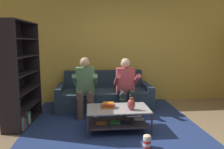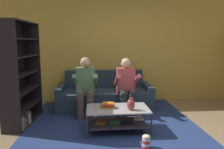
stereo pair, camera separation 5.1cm
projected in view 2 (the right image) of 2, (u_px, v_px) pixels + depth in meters
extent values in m
plane|color=#957B5B|center=(134.00, 144.00, 3.28)|extent=(16.80, 16.80, 0.00)
cube|color=gold|center=(116.00, 44.00, 5.48)|extent=(8.40, 0.12, 2.90)
cube|color=#2C4054|center=(105.00, 99.00, 5.06)|extent=(1.88, 0.90, 0.41)
cube|color=#253748|center=(104.00, 79.00, 5.36)|extent=(1.88, 0.18, 0.41)
cube|color=#2C4054|center=(61.00, 97.00, 4.96)|extent=(0.13, 0.90, 0.53)
cube|color=#2C4054|center=(147.00, 95.00, 5.14)|extent=(0.13, 0.90, 0.53)
cylinder|color=brown|center=(80.00, 109.00, 4.27)|extent=(0.14, 0.14, 0.41)
cylinder|color=brown|center=(91.00, 109.00, 4.28)|extent=(0.14, 0.14, 0.41)
cylinder|color=brown|center=(81.00, 95.00, 4.41)|extent=(0.14, 0.42, 0.14)
cylinder|color=brown|center=(90.00, 95.00, 4.42)|extent=(0.14, 0.42, 0.14)
cube|color=#56835C|center=(86.00, 81.00, 4.58)|extent=(0.38, 0.22, 0.58)
cylinder|color=#56835C|center=(75.00, 80.00, 4.38)|extent=(0.09, 0.49, 0.31)
cylinder|color=#56835C|center=(95.00, 80.00, 4.42)|extent=(0.09, 0.49, 0.31)
sphere|color=tan|center=(85.00, 62.00, 4.52)|extent=(0.21, 0.21, 0.21)
ellipsoid|color=black|center=(85.00, 61.00, 4.54)|extent=(0.21, 0.21, 0.13)
cylinder|color=#262F33|center=(123.00, 108.00, 4.34)|extent=(0.14, 0.14, 0.41)
cylinder|color=#262F33|center=(133.00, 108.00, 4.36)|extent=(0.14, 0.14, 0.41)
cylinder|color=#262F33|center=(122.00, 94.00, 4.48)|extent=(0.14, 0.42, 0.14)
cylinder|color=#262F33|center=(132.00, 94.00, 4.50)|extent=(0.14, 0.42, 0.14)
cube|color=#BD4E56|center=(126.00, 81.00, 4.66)|extent=(0.38, 0.22, 0.56)
cylinder|color=#BD4E56|center=(117.00, 80.00, 4.46)|extent=(0.09, 0.49, 0.31)
cylinder|color=#BD4E56|center=(137.00, 80.00, 4.49)|extent=(0.09, 0.49, 0.31)
sphere|color=beige|center=(126.00, 63.00, 4.60)|extent=(0.21, 0.21, 0.21)
ellipsoid|color=black|center=(126.00, 62.00, 4.62)|extent=(0.21, 0.21, 0.13)
cube|color=#B4B4B7|center=(118.00, 108.00, 3.71)|extent=(1.05, 0.63, 0.02)
cube|color=#3D353F|center=(118.00, 123.00, 3.74)|extent=(0.96, 0.58, 0.02)
cylinder|color=#352F33|center=(87.00, 127.00, 3.39)|extent=(0.03, 0.03, 0.40)
cylinder|color=#352F33|center=(151.00, 125.00, 3.48)|extent=(0.03, 0.03, 0.40)
cylinder|color=#352F33|center=(88.00, 114.00, 3.99)|extent=(0.03, 0.03, 0.40)
cylinder|color=#352F33|center=(143.00, 113.00, 4.08)|extent=(0.03, 0.03, 0.40)
cube|color=orange|center=(101.00, 123.00, 3.68)|extent=(0.19, 0.16, 0.02)
cube|color=green|center=(115.00, 122.00, 3.70)|extent=(0.18, 0.15, 0.03)
cube|color=#1D1F31|center=(126.00, 123.00, 3.69)|extent=(0.18, 0.17, 0.02)
cube|color=silver|center=(139.00, 119.00, 3.85)|extent=(0.19, 0.14, 0.02)
cube|color=navy|center=(111.00, 119.00, 4.33)|extent=(3.08, 3.36, 0.01)
cube|color=slate|center=(111.00, 118.00, 4.33)|extent=(1.69, 1.85, 0.00)
ellipsoid|color=#953A39|center=(131.00, 104.00, 3.59)|extent=(0.13, 0.13, 0.19)
cylinder|color=#953A39|center=(131.00, 99.00, 3.57)|extent=(0.06, 0.06, 0.04)
cube|color=orange|center=(107.00, 107.00, 3.71)|extent=(0.18, 0.15, 0.03)
cube|color=#936948|center=(107.00, 105.00, 3.71)|extent=(0.25, 0.15, 0.03)
cube|color=red|center=(108.00, 104.00, 3.70)|extent=(0.19, 0.17, 0.02)
cube|color=orange|center=(108.00, 103.00, 3.71)|extent=(0.20, 0.15, 0.02)
cube|color=black|center=(8.00, 78.00, 3.47)|extent=(0.35, 0.05, 1.88)
cube|color=black|center=(32.00, 70.00, 4.56)|extent=(0.35, 0.05, 1.88)
cube|color=black|center=(13.00, 73.00, 4.02)|extent=(0.11, 1.12, 1.88)
cube|color=black|center=(25.00, 122.00, 4.16)|extent=(0.44, 1.11, 0.02)
cube|color=black|center=(24.00, 106.00, 4.11)|extent=(0.44, 1.11, 0.02)
cube|color=black|center=(23.00, 90.00, 4.06)|extent=(0.44, 1.11, 0.02)
cube|color=black|center=(22.00, 73.00, 4.02)|extent=(0.44, 1.11, 0.02)
cube|color=black|center=(21.00, 56.00, 3.97)|extent=(0.44, 1.11, 0.02)
cube|color=black|center=(19.00, 39.00, 3.92)|extent=(0.44, 1.11, 0.02)
cube|color=black|center=(18.00, 22.00, 3.88)|extent=(0.44, 1.11, 0.02)
cube|color=#8F3B91|center=(14.00, 125.00, 3.63)|extent=(0.26, 0.06, 0.23)
cube|color=#6CA0AF|center=(15.00, 124.00, 3.69)|extent=(0.26, 0.06, 0.22)
cube|color=#9C7750|center=(17.00, 123.00, 3.74)|extent=(0.23, 0.07, 0.23)
cube|color=red|center=(16.00, 124.00, 3.80)|extent=(0.32, 0.06, 0.16)
cube|color=teal|center=(20.00, 123.00, 3.84)|extent=(0.23, 0.06, 0.17)
cube|color=#262F30|center=(19.00, 121.00, 3.90)|extent=(0.30, 0.07, 0.17)
cube|color=#987056|center=(22.00, 118.00, 3.95)|extent=(0.23, 0.07, 0.24)
cube|color=silver|center=(23.00, 119.00, 4.01)|extent=(0.25, 0.08, 0.18)
cube|color=teal|center=(24.00, 117.00, 4.06)|extent=(0.26, 0.05, 0.22)
cylinder|color=red|center=(146.00, 147.00, 3.13)|extent=(0.12, 0.12, 0.04)
cylinder|color=white|center=(146.00, 144.00, 3.13)|extent=(0.12, 0.12, 0.04)
cylinder|color=red|center=(146.00, 141.00, 3.12)|extent=(0.12, 0.12, 0.04)
cylinder|color=white|center=(146.00, 139.00, 3.11)|extent=(0.12, 0.12, 0.04)
ellipsoid|color=beige|center=(146.00, 136.00, 3.11)|extent=(0.11, 0.11, 0.04)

